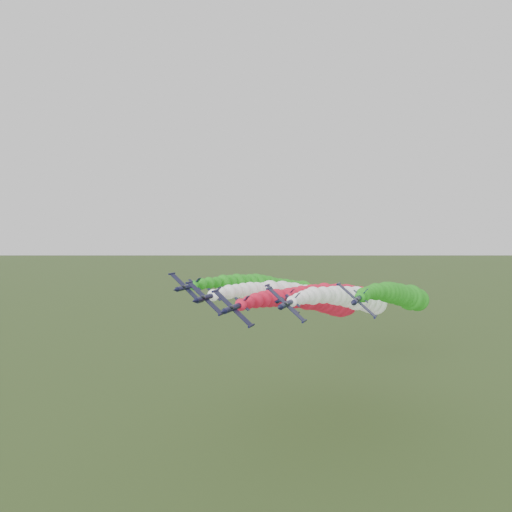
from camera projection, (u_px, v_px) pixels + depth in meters
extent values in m
plane|color=#495F2A|center=(247.00, 511.00, 107.60)|extent=(3000.00, 3000.00, 0.00)
cylinder|color=black|center=(234.00, 307.00, 95.64)|extent=(1.58, 9.15, 1.58)
cone|color=black|center=(222.00, 312.00, 90.61)|extent=(1.43, 1.83, 1.43)
cone|color=black|center=(244.00, 304.00, 100.30)|extent=(1.43, 0.91, 1.43)
ellipsoid|color=black|center=(231.00, 308.00, 93.63)|extent=(1.03, 1.91, 1.00)
cube|color=black|center=(233.00, 308.00, 95.49)|extent=(7.53, 1.93, 6.39)
cylinder|color=black|center=(215.00, 291.00, 96.60)|extent=(0.63, 2.64, 0.63)
cylinder|color=black|center=(251.00, 326.00, 94.39)|extent=(0.63, 2.64, 0.63)
cube|color=black|center=(245.00, 300.00, 98.93)|extent=(1.62, 1.52, 1.88)
cube|color=black|center=(242.00, 304.00, 99.21)|extent=(3.02, 1.12, 2.57)
sphere|color=red|center=(241.00, 305.00, 98.97)|extent=(2.51, 2.51, 2.51)
sphere|color=red|center=(249.00, 302.00, 102.74)|extent=(2.78, 2.78, 2.78)
sphere|color=red|center=(256.00, 300.00, 106.50)|extent=(3.37, 3.37, 3.37)
sphere|color=red|center=(263.00, 299.00, 110.25)|extent=(3.72, 3.72, 3.72)
sphere|color=red|center=(270.00, 298.00, 113.98)|extent=(4.15, 4.15, 4.15)
sphere|color=red|center=(276.00, 298.00, 117.69)|extent=(4.33, 4.33, 4.33)
sphere|color=red|center=(283.00, 298.00, 121.39)|extent=(4.03, 4.03, 4.03)
sphere|color=red|center=(289.00, 297.00, 125.07)|extent=(4.95, 4.95, 4.95)
sphere|color=red|center=(295.00, 298.00, 128.73)|extent=(5.56, 5.56, 5.56)
sphere|color=red|center=(301.00, 298.00, 132.37)|extent=(5.43, 5.43, 5.43)
sphere|color=red|center=(307.00, 298.00, 135.99)|extent=(6.30, 6.30, 6.30)
sphere|color=red|center=(313.00, 299.00, 139.60)|extent=(6.22, 6.22, 6.22)
sphere|color=red|center=(318.00, 300.00, 143.19)|extent=(6.47, 6.47, 6.47)
sphere|color=red|center=(324.00, 300.00, 146.76)|extent=(7.34, 7.34, 7.34)
sphere|color=red|center=(330.00, 301.00, 150.31)|extent=(7.73, 7.73, 7.73)
sphere|color=red|center=(335.00, 302.00, 153.85)|extent=(8.50, 8.50, 8.50)
sphere|color=red|center=(340.00, 303.00, 157.36)|extent=(8.67, 8.67, 8.67)
sphere|color=red|center=(346.00, 304.00, 160.86)|extent=(7.19, 7.19, 7.19)
cylinder|color=black|center=(206.00, 297.00, 104.59)|extent=(1.58, 9.15, 1.58)
cone|color=black|center=(194.00, 301.00, 99.55)|extent=(1.43, 1.83, 1.43)
cone|color=black|center=(216.00, 294.00, 109.24)|extent=(1.43, 0.91, 1.43)
ellipsoid|color=black|center=(203.00, 297.00, 102.58)|extent=(1.03, 1.91, 1.00)
cube|color=black|center=(205.00, 298.00, 104.44)|extent=(7.53, 1.93, 6.39)
cylinder|color=black|center=(189.00, 282.00, 105.54)|extent=(0.63, 2.64, 0.63)
cylinder|color=black|center=(221.00, 314.00, 103.34)|extent=(0.63, 2.64, 0.63)
cube|color=black|center=(217.00, 291.00, 107.88)|extent=(1.62, 1.52, 1.88)
cube|color=black|center=(214.00, 294.00, 108.16)|extent=(3.02, 1.12, 2.57)
sphere|color=white|center=(213.00, 295.00, 107.91)|extent=(2.63, 2.63, 2.63)
sphere|color=white|center=(221.00, 293.00, 111.69)|extent=(2.80, 2.80, 2.80)
sphere|color=white|center=(229.00, 292.00, 115.45)|extent=(3.40, 3.40, 3.40)
sphere|color=white|center=(236.00, 291.00, 119.19)|extent=(3.39, 3.39, 3.39)
sphere|color=white|center=(243.00, 290.00, 122.92)|extent=(3.78, 3.78, 3.78)
sphere|color=white|center=(250.00, 290.00, 126.64)|extent=(4.22, 4.22, 4.22)
sphere|color=white|center=(257.00, 290.00, 130.33)|extent=(4.23, 4.23, 4.23)
sphere|color=white|center=(263.00, 290.00, 134.01)|extent=(4.31, 4.31, 4.31)
sphere|color=white|center=(270.00, 291.00, 137.67)|extent=(5.76, 5.76, 5.76)
sphere|color=white|center=(276.00, 291.00, 141.31)|extent=(5.01, 5.01, 5.01)
sphere|color=white|center=(282.00, 292.00, 144.94)|extent=(6.35, 6.35, 6.35)
sphere|color=white|center=(288.00, 292.00, 148.55)|extent=(6.04, 6.04, 6.04)
sphere|color=white|center=(294.00, 293.00, 152.14)|extent=(6.55, 6.55, 6.55)
sphere|color=white|center=(300.00, 294.00, 155.71)|extent=(6.08, 6.08, 6.08)
sphere|color=white|center=(306.00, 295.00, 159.26)|extent=(6.68, 6.68, 6.68)
sphere|color=white|center=(312.00, 296.00, 162.79)|extent=(6.85, 6.85, 6.85)
sphere|color=white|center=(317.00, 297.00, 166.31)|extent=(7.18, 7.18, 7.18)
sphere|color=white|center=(323.00, 298.00, 169.81)|extent=(8.26, 8.26, 8.26)
cylinder|color=black|center=(287.00, 304.00, 100.90)|extent=(1.58, 9.15, 1.58)
cone|color=black|center=(279.00, 308.00, 95.86)|extent=(1.43, 1.83, 1.43)
cone|color=black|center=(294.00, 300.00, 105.55)|extent=(1.43, 0.91, 1.43)
ellipsoid|color=black|center=(286.00, 304.00, 98.89)|extent=(1.03, 1.91, 1.00)
cube|color=black|center=(286.00, 304.00, 100.75)|extent=(7.53, 1.93, 6.39)
cylinder|color=black|center=(269.00, 288.00, 101.85)|extent=(0.63, 2.64, 0.63)
cylinder|color=black|center=(304.00, 321.00, 99.65)|extent=(0.63, 2.64, 0.63)
cube|color=black|center=(296.00, 297.00, 104.19)|extent=(1.62, 1.52, 1.88)
cube|color=black|center=(293.00, 301.00, 104.47)|extent=(3.02, 1.12, 2.57)
sphere|color=white|center=(292.00, 301.00, 104.22)|extent=(2.34, 2.34, 2.34)
sphere|color=white|center=(298.00, 299.00, 108.00)|extent=(2.71, 2.71, 2.71)
sphere|color=white|center=(303.00, 298.00, 111.76)|extent=(3.11, 3.11, 3.11)
sphere|color=white|center=(308.00, 296.00, 115.51)|extent=(3.50, 3.50, 3.50)
sphere|color=white|center=(313.00, 296.00, 119.24)|extent=(4.33, 4.33, 4.33)
sphere|color=white|center=(318.00, 295.00, 122.95)|extent=(3.53, 3.53, 3.53)
sphere|color=white|center=(323.00, 295.00, 126.64)|extent=(4.33, 4.33, 4.33)
sphere|color=white|center=(328.00, 295.00, 130.32)|extent=(4.06, 4.06, 4.06)
sphere|color=white|center=(333.00, 295.00, 133.98)|extent=(4.99, 4.99, 4.99)
sphere|color=white|center=(337.00, 296.00, 137.63)|extent=(5.41, 5.41, 5.41)
sphere|color=white|center=(342.00, 296.00, 141.25)|extent=(5.35, 5.35, 5.35)
sphere|color=white|center=(347.00, 297.00, 144.86)|extent=(6.18, 6.18, 6.18)
sphere|color=white|center=(352.00, 297.00, 148.45)|extent=(5.92, 5.92, 5.92)
sphere|color=white|center=(356.00, 298.00, 152.02)|extent=(7.30, 7.30, 7.30)
sphere|color=white|center=(361.00, 299.00, 155.57)|extent=(6.60, 6.60, 6.60)
sphere|color=white|center=(365.00, 300.00, 159.11)|extent=(7.20, 7.20, 7.20)
sphere|color=white|center=(370.00, 301.00, 162.62)|extent=(7.82, 7.82, 7.82)
sphere|color=white|center=(375.00, 302.00, 166.12)|extent=(8.29, 8.29, 8.29)
cylinder|color=black|center=(187.00, 287.00, 116.59)|extent=(1.58, 9.15, 1.58)
cone|color=black|center=(175.00, 290.00, 111.55)|extent=(1.43, 1.83, 1.43)
cone|color=black|center=(196.00, 285.00, 121.25)|extent=(1.43, 0.91, 1.43)
ellipsoid|color=black|center=(183.00, 287.00, 114.58)|extent=(1.03, 1.91, 1.00)
cube|color=black|center=(186.00, 288.00, 116.44)|extent=(7.53, 1.93, 6.39)
cylinder|color=black|center=(172.00, 274.00, 117.54)|extent=(0.63, 2.64, 0.63)
cylinder|color=black|center=(200.00, 302.00, 115.34)|extent=(0.63, 2.64, 0.63)
cube|color=black|center=(197.00, 282.00, 119.88)|extent=(1.62, 1.52, 1.88)
cube|color=black|center=(195.00, 285.00, 120.16)|extent=(3.02, 1.12, 2.57)
sphere|color=#218C1B|center=(194.00, 285.00, 119.92)|extent=(2.39, 2.39, 2.39)
sphere|color=#218C1B|center=(201.00, 284.00, 123.69)|extent=(2.91, 2.91, 2.91)
sphere|color=#218C1B|center=(209.00, 283.00, 127.45)|extent=(3.10, 3.10, 3.10)
sphere|color=#218C1B|center=(216.00, 282.00, 131.20)|extent=(2.98, 2.98, 2.98)
sphere|color=#218C1B|center=(223.00, 282.00, 134.93)|extent=(4.11, 4.11, 4.11)
sphere|color=#218C1B|center=(230.00, 282.00, 138.64)|extent=(4.09, 4.09, 4.09)
sphere|color=#218C1B|center=(237.00, 282.00, 142.34)|extent=(4.97, 4.97, 4.97)
sphere|color=#218C1B|center=(243.00, 283.00, 146.01)|extent=(4.82, 4.82, 4.82)
sphere|color=#218C1B|center=(250.00, 283.00, 149.68)|extent=(5.42, 5.42, 5.42)
sphere|color=#218C1B|center=(256.00, 284.00, 153.32)|extent=(6.23, 6.23, 6.23)
sphere|color=#218C1B|center=(262.00, 284.00, 156.94)|extent=(6.14, 6.14, 6.14)
sphere|color=#218C1B|center=(268.00, 285.00, 160.55)|extent=(6.14, 6.14, 6.14)
sphere|color=#218C1B|center=(274.00, 286.00, 164.14)|extent=(5.69, 5.69, 5.69)
sphere|color=#218C1B|center=(280.00, 287.00, 167.71)|extent=(5.96, 5.96, 5.96)
sphere|color=#218C1B|center=(286.00, 288.00, 171.26)|extent=(6.48, 6.48, 6.48)
sphere|color=#218C1B|center=(291.00, 289.00, 174.80)|extent=(6.71, 6.71, 6.71)
sphere|color=#218C1B|center=(297.00, 291.00, 178.31)|extent=(7.02, 7.02, 7.02)
sphere|color=#218C1B|center=(303.00, 292.00, 181.81)|extent=(8.23, 8.23, 8.23)
cylinder|color=black|center=(357.00, 299.00, 100.71)|extent=(1.58, 9.15, 1.58)
cone|color=black|center=(353.00, 303.00, 95.68)|extent=(1.43, 1.83, 1.43)
cone|color=black|center=(361.00, 296.00, 105.37)|extent=(1.43, 0.91, 1.43)
ellipsoid|color=black|center=(357.00, 299.00, 98.70)|extent=(1.03, 1.91, 1.00)
cube|color=black|center=(357.00, 300.00, 100.56)|extent=(7.53, 1.93, 6.39)
cylinder|color=black|center=(339.00, 284.00, 101.67)|extent=(0.63, 2.64, 0.63)
cylinder|color=black|center=(375.00, 317.00, 99.46)|extent=(0.63, 2.64, 0.63)
cube|color=black|center=(364.00, 293.00, 104.00)|extent=(1.62, 1.52, 1.88)
cube|color=black|center=(361.00, 296.00, 104.28)|extent=(3.02, 1.12, 2.57)
sphere|color=#218C1B|center=(360.00, 297.00, 104.04)|extent=(2.34, 2.34, 2.34)
sphere|color=#218C1B|center=(363.00, 295.00, 107.81)|extent=(3.23, 3.23, 3.23)
sphere|color=#218C1B|center=(366.00, 294.00, 111.57)|extent=(3.06, 3.06, 3.06)
sphere|color=#218C1B|center=(369.00, 293.00, 115.32)|extent=(3.14, 3.14, 3.14)
sphere|color=#218C1B|center=(373.00, 292.00, 119.05)|extent=(3.57, 3.57, 3.57)
sphere|color=#218C1B|center=(376.00, 292.00, 122.76)|extent=(4.27, 4.27, 4.27)
sphere|color=#218C1B|center=(379.00, 292.00, 126.46)|extent=(3.88, 3.88, 3.88)
sphere|color=#218C1B|center=(382.00, 292.00, 130.14)|extent=(4.65, 4.65, 4.65)
sphere|color=#218C1B|center=(386.00, 292.00, 133.80)|extent=(5.49, 5.49, 5.49)
sphere|color=#218C1B|center=(389.00, 292.00, 137.44)|extent=(5.92, 5.92, 5.92)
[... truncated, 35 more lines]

